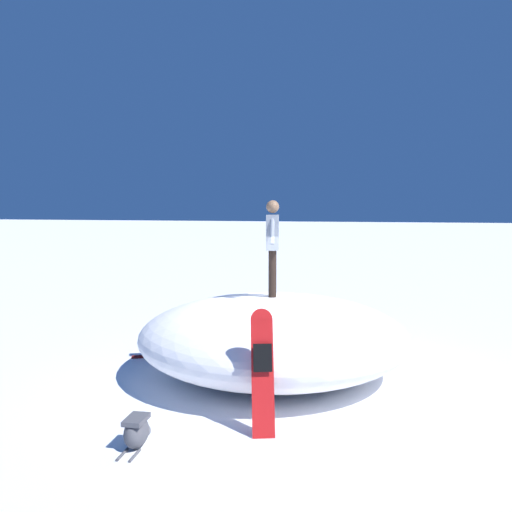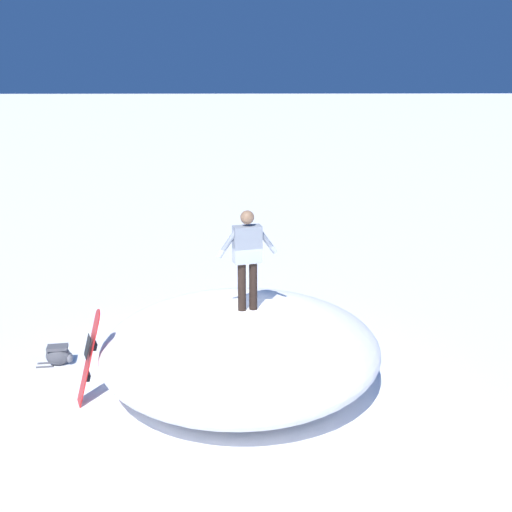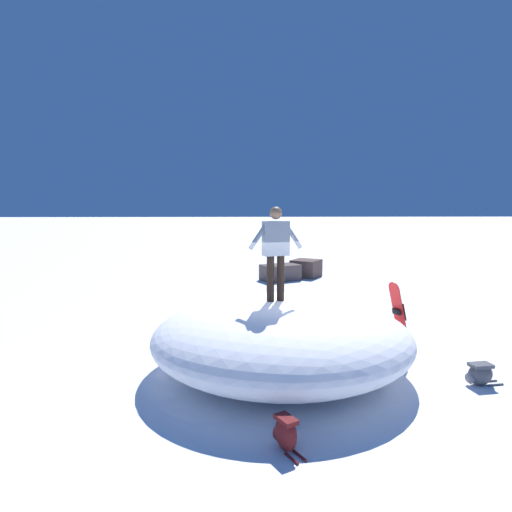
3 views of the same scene
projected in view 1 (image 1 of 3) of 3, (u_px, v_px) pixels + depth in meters
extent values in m
plane|color=white|center=(278.00, 379.00, 9.28)|extent=(240.00, 240.00, 0.00)
ellipsoid|color=white|center=(273.00, 335.00, 9.60)|extent=(6.64, 6.66, 1.39)
cylinder|color=black|center=(273.00, 272.00, 9.73)|extent=(0.14, 0.14, 0.85)
cylinder|color=black|center=(272.00, 274.00, 9.53)|extent=(0.14, 0.14, 0.85)
cube|color=#8C939E|center=(273.00, 232.00, 9.57)|extent=(0.33, 0.51, 0.64)
sphere|color=#936B4C|center=(273.00, 207.00, 9.52)|extent=(0.23, 0.23, 0.23)
cylinder|color=#8C939E|center=(273.00, 229.00, 9.88)|extent=(0.18, 0.41, 0.52)
cylinder|color=#8C939E|center=(272.00, 230.00, 9.24)|extent=(0.18, 0.41, 0.52)
cube|color=red|center=(263.00, 378.00, 7.02)|extent=(0.44, 0.51, 1.49)
cylinder|color=red|center=(262.00, 320.00, 7.16)|extent=(0.31, 0.20, 0.29)
cube|color=black|center=(263.00, 358.00, 7.01)|extent=(0.27, 0.19, 0.36)
cube|color=black|center=(262.00, 356.00, 7.11)|extent=(0.21, 0.16, 0.12)
cube|color=black|center=(263.00, 398.00, 7.01)|extent=(0.21, 0.16, 0.12)
ellipsoid|color=maroon|center=(149.00, 346.00, 10.66)|extent=(0.45, 0.38, 0.46)
ellipsoid|color=maroon|center=(158.00, 349.00, 10.70)|extent=(0.18, 0.20, 0.22)
cube|color=maroon|center=(149.00, 337.00, 10.65)|extent=(0.38, 0.32, 0.06)
cylinder|color=maroon|center=(139.00, 356.00, 10.71)|extent=(0.25, 0.16, 0.04)
cylinder|color=maroon|center=(138.00, 358.00, 10.58)|extent=(0.25, 0.16, 0.04)
ellipsoid|color=#4C4C51|center=(136.00, 432.00, 6.61)|extent=(0.34, 0.48, 0.39)
ellipsoid|color=slate|center=(143.00, 430.00, 6.81)|extent=(0.23, 0.15, 0.19)
cube|color=#4C4C51|center=(136.00, 419.00, 6.60)|extent=(0.29, 0.41, 0.06)
cylinder|color=#4C4C51|center=(122.00, 454.00, 6.40)|extent=(0.08, 0.32, 0.04)
cylinder|color=#4C4C51|center=(135.00, 455.00, 6.37)|extent=(0.08, 0.32, 0.04)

